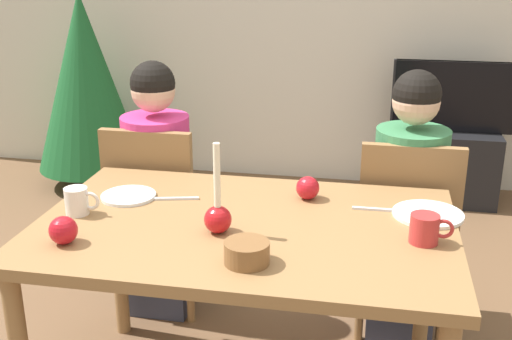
% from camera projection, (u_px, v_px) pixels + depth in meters
% --- Properties ---
extents(dining_table, '(1.40, 0.90, 0.75)m').
position_uv_depth(dining_table, '(245.00, 246.00, 2.16)').
color(dining_table, olive).
rests_on(dining_table, ground).
extents(chair_left, '(0.40, 0.40, 0.90)m').
position_uv_depth(chair_left, '(157.00, 208.00, 2.87)').
color(chair_left, olive).
rests_on(chair_left, ground).
extents(chair_right, '(0.40, 0.40, 0.90)m').
position_uv_depth(chair_right, '(406.00, 227.00, 2.67)').
color(chair_right, olive).
rests_on(chair_right, ground).
extents(person_left_child, '(0.30, 0.30, 1.17)m').
position_uv_depth(person_left_child, '(159.00, 194.00, 2.88)').
color(person_left_child, '#33384C').
rests_on(person_left_child, ground).
extents(person_right_child, '(0.30, 0.30, 1.17)m').
position_uv_depth(person_right_child, '(407.00, 212.00, 2.68)').
color(person_right_child, '#33384C').
rests_on(person_right_child, ground).
extents(tv_stand, '(0.64, 0.40, 0.48)m').
position_uv_depth(tv_stand, '(447.00, 165.00, 4.27)').
color(tv_stand, black).
rests_on(tv_stand, ground).
extents(tv, '(0.79, 0.05, 0.46)m').
position_uv_depth(tv, '(454.00, 97.00, 4.12)').
color(tv, black).
rests_on(tv, tv_stand).
extents(christmas_tree, '(0.74, 0.74, 1.44)m').
position_uv_depth(christmas_tree, '(86.00, 81.00, 4.39)').
color(christmas_tree, brown).
rests_on(christmas_tree, ground).
extents(candle_centerpiece, '(0.09, 0.09, 0.30)m').
position_uv_depth(candle_centerpiece, '(218.00, 214.00, 2.04)').
color(candle_centerpiece, red).
rests_on(candle_centerpiece, dining_table).
extents(plate_left, '(0.20, 0.20, 0.01)m').
position_uv_depth(plate_left, '(128.00, 196.00, 2.35)').
color(plate_left, silver).
rests_on(plate_left, dining_table).
extents(plate_right, '(0.24, 0.24, 0.01)m').
position_uv_depth(plate_right, '(428.00, 214.00, 2.19)').
color(plate_right, white).
rests_on(plate_right, dining_table).
extents(mug_left, '(0.13, 0.08, 0.10)m').
position_uv_depth(mug_left, '(78.00, 201.00, 2.19)').
color(mug_left, silver).
rests_on(mug_left, dining_table).
extents(mug_right, '(0.14, 0.09, 0.09)m').
position_uv_depth(mug_right, '(425.00, 229.00, 1.98)').
color(mug_right, '#B72D2D').
rests_on(mug_right, dining_table).
extents(fork_left, '(0.18, 0.06, 0.01)m').
position_uv_depth(fork_left, '(174.00, 199.00, 2.33)').
color(fork_left, silver).
rests_on(fork_left, dining_table).
extents(fork_right, '(0.18, 0.02, 0.01)m').
position_uv_depth(fork_right, '(378.00, 209.00, 2.23)').
color(fork_right, silver).
rests_on(fork_right, dining_table).
extents(bowl_walnuts, '(0.13, 0.13, 0.07)m').
position_uv_depth(bowl_walnuts, '(247.00, 252.00, 1.85)').
color(bowl_walnuts, brown).
rests_on(bowl_walnuts, dining_table).
extents(apple_near_candle, '(0.09, 0.09, 0.09)m').
position_uv_depth(apple_near_candle, '(63.00, 230.00, 1.97)').
color(apple_near_candle, '#B3131E').
rests_on(apple_near_candle, dining_table).
extents(apple_by_left_plate, '(0.09, 0.09, 0.09)m').
position_uv_depth(apple_by_left_plate, '(308.00, 188.00, 2.32)').
color(apple_by_left_plate, red).
rests_on(apple_by_left_plate, dining_table).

